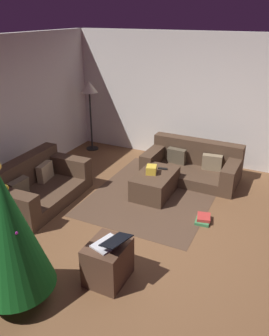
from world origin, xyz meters
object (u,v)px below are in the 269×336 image
at_px(side_table, 108,262).
at_px(laptop, 110,243).
at_px(ottoman, 155,184).
at_px(corner_lamp, 89,92).
at_px(book_stack, 203,219).
at_px(tv_remote, 163,169).
at_px(gift_box, 151,170).
at_px(christmas_tree, 8,232).
at_px(couch_left, 36,186).
at_px(couch_right, 193,165).

bearing_deg(side_table, laptop, -105.98).
bearing_deg(ottoman, laptop, -170.69).
bearing_deg(corner_lamp, book_stack, -120.41).
bearing_deg(ottoman, side_table, -172.00).
bearing_deg(ottoman, tv_remote, -12.34).
distance_m(gift_box, book_stack, 1.25).
bearing_deg(corner_lamp, christmas_tree, -157.92).
bearing_deg(laptop, ottoman, 9.31).
xyz_separation_m(ottoman, laptop, (-2.21, -0.36, 0.36)).
relative_size(couch_left, book_stack, 5.54).
height_order(christmas_tree, laptop, christmas_tree).
relative_size(couch_left, corner_lamp, 1.10).
bearing_deg(couch_left, tv_remote, 124.58).
relative_size(tv_remote, christmas_tree, 0.10).
xyz_separation_m(laptop, book_stack, (1.71, -0.64, -0.51)).
relative_size(ottoman, side_table, 1.80).
height_order(gift_box, corner_lamp, corner_lamp).
relative_size(gift_box, book_stack, 0.65).
xyz_separation_m(side_table, laptop, (-0.02, -0.05, 0.31)).
xyz_separation_m(gift_box, laptop, (-2.18, -0.43, 0.10)).
bearing_deg(couch_right, book_stack, 113.76).
bearing_deg(book_stack, couch_right, 23.05).
height_order(couch_left, couch_right, couch_left).
bearing_deg(tv_remote, book_stack, -138.44).
height_order(couch_left, ottoman, couch_left).
relative_size(couch_left, couch_right, 0.98).
bearing_deg(couch_left, book_stack, 100.24).
bearing_deg(book_stack, ottoman, 63.55).
xyz_separation_m(ottoman, christmas_tree, (-2.89, 0.43, 0.70)).
height_order(christmas_tree, book_stack, christmas_tree).
distance_m(couch_right, corner_lamp, 2.79).
bearing_deg(tv_remote, side_table, 174.56).
xyz_separation_m(ottoman, book_stack, (-0.50, -1.01, -0.15)).
height_order(side_table, laptop, laptop).
distance_m(couch_right, gift_box, 1.09).
relative_size(christmas_tree, laptop, 3.65).
bearing_deg(laptop, couch_left, 61.46).
distance_m(couch_left, ottoman, 2.03).
relative_size(couch_right, side_table, 3.39).
bearing_deg(laptop, tv_remote, 7.39).
xyz_separation_m(laptop, corner_lamp, (3.56, 2.51, 0.77)).
relative_size(gift_box, side_table, 0.39).
height_order(book_stack, corner_lamp, corner_lamp).
bearing_deg(corner_lamp, couch_right, -99.11).
bearing_deg(tv_remote, christmas_tree, 159.71).
distance_m(couch_left, book_stack, 2.79).
bearing_deg(side_table, couch_right, -1.52).
distance_m(side_table, book_stack, 1.84).
bearing_deg(book_stack, laptop, 159.34).
distance_m(couch_left, christmas_tree, 2.31).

